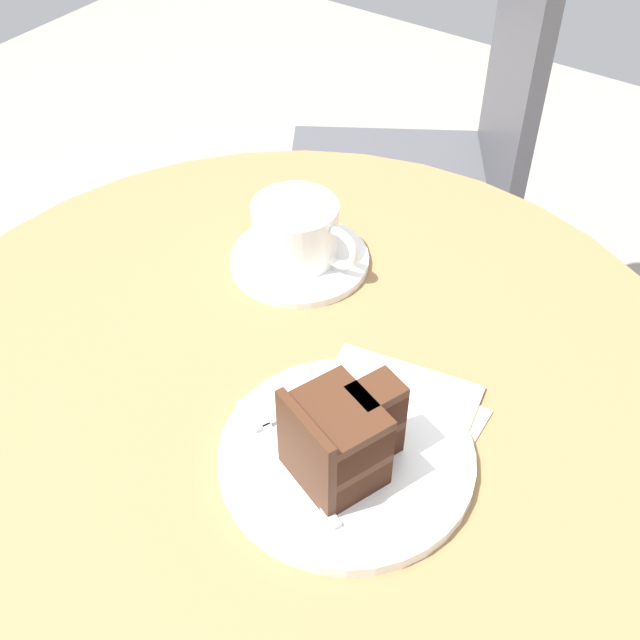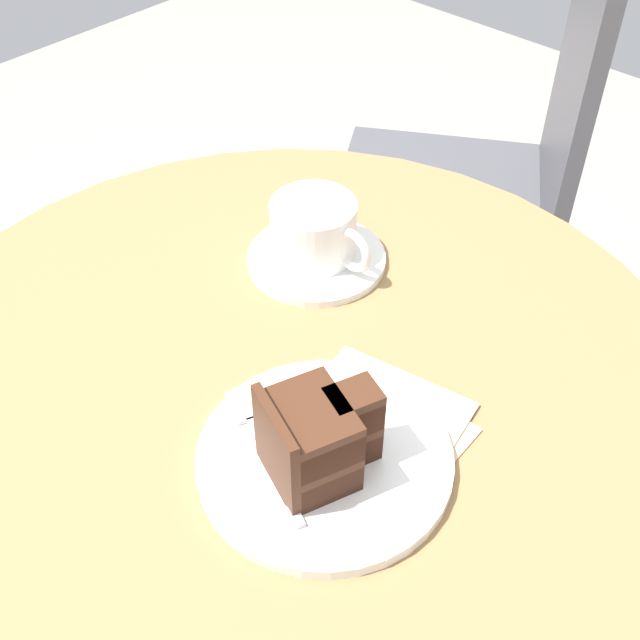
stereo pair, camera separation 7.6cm
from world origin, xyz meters
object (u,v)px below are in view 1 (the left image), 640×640
cake_slice (340,438)px  cafe_chair (453,136)px  napkin (382,426)px  saucer (300,260)px  cake_plate (346,456)px  fork (278,443)px  coffee_cup (297,230)px  teaspoon (295,224)px

cake_slice → cafe_chair: (-0.28, 0.77, -0.19)m
cake_slice → napkin: size_ratio=0.57×
saucer → napkin: saucer is taller
saucer → cafe_chair: bearing=98.9°
cake_plate → fork: fork is taller
saucer → coffee_cup: size_ratio=1.21×
saucer → fork: fork is taller
cake_plate → cafe_chair: bearing=110.3°
cafe_chair → cake_plate: bearing=-11.6°
teaspoon → fork: bearing=-121.6°
cake_plate → cake_slice: (0.00, -0.02, 0.05)m
coffee_cup → cake_slice: cake_slice is taller
cake_plate → cake_slice: cake_slice is taller
teaspoon → saucer: bearing=-114.3°
cafe_chair → napkin: bearing=-9.9°
teaspoon → napkin: bearing=-104.0°
coffee_cup → fork: size_ratio=0.86×
saucer → teaspoon: size_ratio=1.55×
coffee_cup → cake_plate: bearing=-45.3°
cake_plate → cafe_chair: (-0.28, 0.75, -0.15)m
saucer → fork: (0.14, -0.22, 0.01)m
cake_plate → cake_slice: bearing=-76.1°
cake_slice → napkin: cake_slice is taller
cake_plate → cafe_chair: 0.81m
saucer → coffee_cup: bearing=150.8°
saucer → cake_slice: size_ratio=1.45×
coffee_cup → teaspoon: coffee_cup is taller
cake_slice → napkin: bearing=88.0°
cafe_chair → teaspoon: bearing=-26.3°
napkin → saucer: bearing=143.4°
cake_slice → cafe_chair: bearing=110.1°
cake_plate → fork: (-0.05, -0.03, 0.01)m
saucer → fork: bearing=-58.2°
teaspoon → cake_plate: 0.33m
saucer → teaspoon: teaspoon is taller
coffee_cup → teaspoon: bearing=128.8°
teaspoon → cake_plate: size_ratio=0.45×
cake_slice → cake_plate: bearing=103.9°
saucer → cake_slice: (0.19, -0.21, 0.05)m
coffee_cup → cake_slice: 0.29m
coffee_cup → cake_slice: (0.20, -0.21, 0.01)m
saucer → coffee_cup: (-0.00, 0.00, 0.04)m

